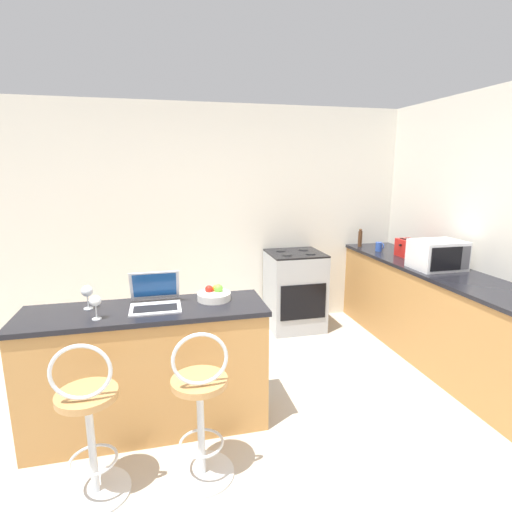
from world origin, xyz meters
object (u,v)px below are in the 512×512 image
Objects in this scene: pepper_mill at (360,238)px; fruit_bowl at (214,295)px; wine_glass_tall at (95,302)px; bar_stool_far at (201,410)px; stove_range at (295,290)px; toaster at (408,248)px; bar_stool_near at (89,426)px; mug_blue at (379,247)px; laptop at (155,298)px; microwave at (437,255)px; wine_glass_short at (87,292)px.

pepper_mill is 0.92× the size of fruit_bowl.
wine_glass_tall reaches higher than fruit_bowl.
fruit_bowl is (-2.05, -1.63, -0.07)m from pepper_mill.
bar_stool_far is at bearing -37.01° from wine_glass_tall.
bar_stool_far is 2.54m from stove_range.
toaster is at bearing -70.43° from pepper_mill.
bar_stool_near is 0.63m from bar_stool_far.
mug_blue is (2.96, 2.01, 0.51)m from bar_stool_near.
bar_stool_far is at bearing -121.80° from stove_range.
laptop is 0.75× the size of microwave.
laptop is (0.39, 0.64, 0.52)m from bar_stool_near.
pepper_mill reaches higher than bar_stool_near.
fruit_bowl is at bearing 74.74° from bar_stool_far.
wine_glass_short reaches higher than wine_glass_tall.
bar_stool_near is 6.12× the size of wine_glass_tall.
stove_range is at bearing 43.94° from laptop.
fruit_bowl reaches higher than bar_stool_far.
fruit_bowl is 0.83m from wine_glass_tall.
microwave is at bearing -44.18° from stove_range.
wine_glass_tall is at bearing -69.10° from wine_glass_short.
wine_glass_tall is (-3.08, -1.19, 0.02)m from toaster.
toaster is 1.50× the size of wine_glass_short.
toaster is at bearing 33.69° from bar_stool_far.
mug_blue is (2.14, 1.33, 0.02)m from fruit_bowl.
pepper_mill is at bearing 9.30° from stove_range.
bar_stool_near is at bearing 180.00° from bar_stool_far.
laptop is 0.41m from wine_glass_tall.
mug_blue is 3.30m from wine_glass_short.
microwave is 1.63m from stove_range.
microwave is at bearing 9.96° from laptop.
stove_range is at bearing 58.20° from bar_stool_far.
laptop is at bearing -146.03° from pepper_mill.
pepper_mill is 3.39m from wine_glass_tall.
mug_blue is (2.57, 1.37, -0.01)m from laptop.
bar_stool_near is 4.01× the size of fruit_bowl.
wine_glass_tall is (0.02, 0.46, 0.58)m from bar_stool_near.
wine_glass_short reaches higher than bar_stool_near.
stove_range is (1.34, 2.16, -0.00)m from bar_stool_far.
mug_blue is at bearing 27.72° from wine_glass_tall.
toaster is 2.43× the size of mug_blue.
wine_glass_short reaches higher than stove_range.
mug_blue reaches higher than stove_range.
mug_blue reaches higher than bar_stool_far.
laptop is at bearing 58.73° from bar_stool_near.
fruit_bowl is at bearing -148.21° from mug_blue.
pepper_mill is 2.62m from fruit_bowl.
toaster is at bearing 21.03° from wine_glass_tall.
microwave is 4.40× the size of mug_blue.
fruit_bowl is (-1.15, -1.48, 0.50)m from stove_range.
stove_range is 1.94m from fruit_bowl.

